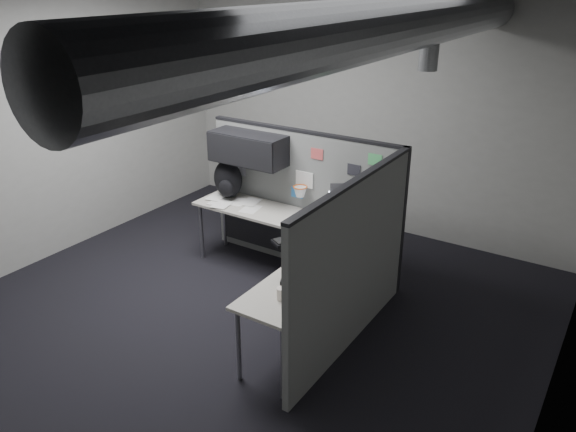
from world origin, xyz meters
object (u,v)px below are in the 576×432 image
Objects in this scene: keyboard at (296,239)px; phone at (293,279)px; backpack at (228,180)px; monitor at (351,211)px; desk at (292,240)px.

phone reaches higher than keyboard.
keyboard is 0.83m from phone.
keyboard is 1.09× the size of backpack.
keyboard is at bearing -116.58° from monitor.
desk is 8.56× the size of phone.
phone is (0.42, -0.72, 0.02)m from keyboard.
monitor is 2.09× the size of phone.
backpack is at bearing 130.06° from phone.
monitor is 1.25× the size of backpack.
desk is at bearing 114.24° from keyboard.
backpack reaches higher than desk.
keyboard is at bearing 107.22° from phone.
phone is at bearing -74.72° from keyboard.
monitor reaches higher than backpack.
monitor is at bearing -12.54° from backpack.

